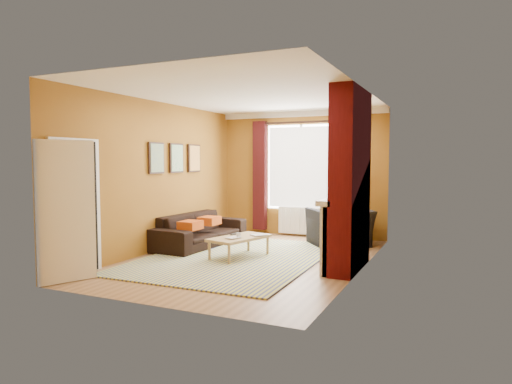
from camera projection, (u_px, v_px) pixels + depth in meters
ground at (250, 259)px, 7.87m from camera, size 5.50×5.50×0.00m
room_walls at (291, 179)px, 7.76m from camera, size 3.82×5.54×2.83m
striped_rug at (234, 258)px, 7.94m from camera, size 2.91×3.99×0.02m
sofa at (200, 230)px, 9.07m from camera, size 1.00×2.27×0.65m
armchair at (340, 227)px, 9.12m from camera, size 1.50×1.48×0.74m
coffee_table at (239, 239)px, 7.95m from camera, size 0.84×1.24×0.38m
wicker_stool at (318, 230)px, 9.83m from camera, size 0.36×0.36×0.39m
floor_lamp at (361, 187)px, 9.39m from camera, size 0.25×0.25×1.48m
book_a at (229, 237)px, 7.82m from camera, size 0.25×0.29×0.02m
book_b at (256, 234)px, 8.14m from camera, size 0.33×0.35×0.02m
mug at (239, 235)px, 7.84m from camera, size 0.10×0.10×0.08m
tv_remote at (234, 234)px, 8.14m from camera, size 0.08×0.16×0.02m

